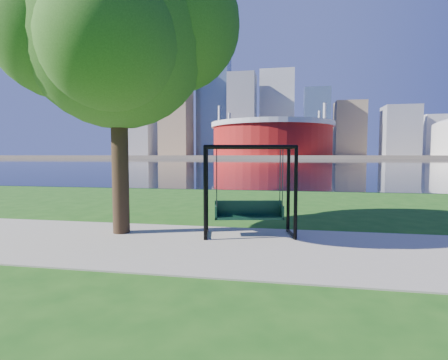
# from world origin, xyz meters

# --- Properties ---
(ground) EXTENTS (900.00, 900.00, 0.00)m
(ground) POSITION_xyz_m (0.00, 0.00, 0.00)
(ground) COLOR #1E5114
(ground) RESTS_ON ground
(path) EXTENTS (120.00, 4.00, 0.03)m
(path) POSITION_xyz_m (0.00, -0.50, 0.01)
(path) COLOR #9E937F
(path) RESTS_ON ground
(river) EXTENTS (900.00, 180.00, 0.02)m
(river) POSITION_xyz_m (0.00, 102.00, 0.01)
(river) COLOR black
(river) RESTS_ON ground
(far_bank) EXTENTS (900.00, 228.00, 2.00)m
(far_bank) POSITION_xyz_m (0.00, 306.00, 1.00)
(far_bank) COLOR #937F60
(far_bank) RESTS_ON ground
(stadium) EXTENTS (83.00, 83.00, 32.00)m
(stadium) POSITION_xyz_m (-10.00, 235.00, 14.23)
(stadium) COLOR maroon
(stadium) RESTS_ON far_bank
(skyline) EXTENTS (392.00, 66.00, 96.50)m
(skyline) POSITION_xyz_m (-4.27, 319.39, 35.89)
(skyline) COLOR gray
(skyline) RESTS_ON far_bank
(swing) EXTENTS (2.36, 1.37, 2.26)m
(swing) POSITION_xyz_m (0.59, 0.63, 1.09)
(swing) COLOR black
(swing) RESTS_ON ground
(park_tree) EXTENTS (5.95, 5.37, 7.39)m
(park_tree) POSITION_xyz_m (-2.72, 0.38, 5.13)
(park_tree) COLOR black
(park_tree) RESTS_ON ground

